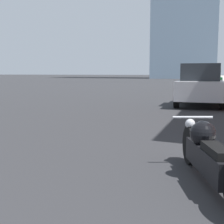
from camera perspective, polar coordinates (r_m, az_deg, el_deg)
name	(u,v)px	position (r m, az deg, el deg)	size (l,w,h in m)	color
motorcycle	(207,154)	(4.34, 17.04, -7.38)	(1.03, 2.40, 0.80)	black
parked_car_silver	(200,85)	(14.33, 15.84, 4.69)	(2.05, 3.88, 1.85)	#BCBCC1
parked_car_green	(210,80)	(26.39, 17.46, 5.62)	(2.01, 4.44, 1.79)	#1E6B33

